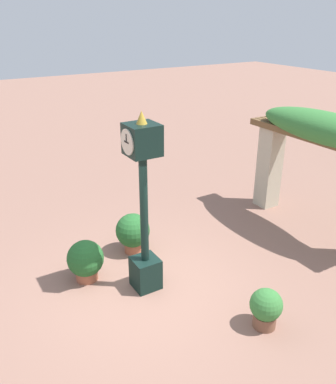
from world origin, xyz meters
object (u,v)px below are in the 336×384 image
(potted_plant_far_left, at_px, (86,260))
(potted_plant_near_right, at_px, (133,232))
(potted_plant_near_left, at_px, (266,307))
(pedestal_clock, at_px, (144,207))

(potted_plant_far_left, bearing_deg, potted_plant_near_right, 109.80)
(potted_plant_near_left, distance_m, potted_plant_near_right, 3.37)
(pedestal_clock, relative_size, potted_plant_near_left, 4.77)
(pedestal_clock, xyz_separation_m, potted_plant_far_left, (-0.81, -0.90, -1.27))
(potted_plant_near_right, height_order, potted_plant_far_left, potted_plant_near_right)
(potted_plant_far_left, bearing_deg, pedestal_clock, 47.75)
(pedestal_clock, relative_size, potted_plant_near_right, 3.81)
(potted_plant_near_right, xyz_separation_m, potted_plant_far_left, (0.45, -1.26, -0.05))
(potted_plant_near_left, xyz_separation_m, potted_plant_near_right, (-3.26, -0.83, 0.11))
(potted_plant_near_right, distance_m, potted_plant_far_left, 1.34)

